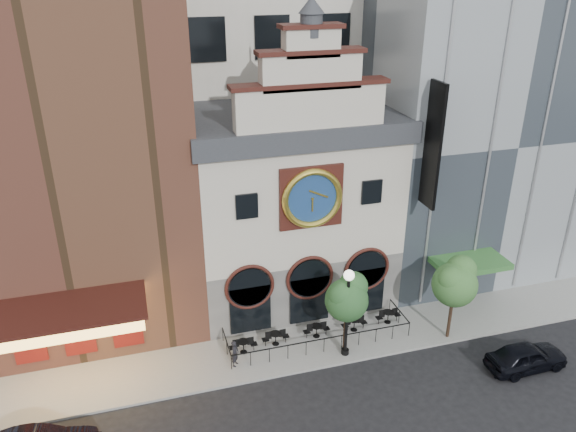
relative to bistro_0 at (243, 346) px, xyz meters
The scene contains 16 objects.
ground 5.04m from the bistro_0, 29.01° to the right, with size 120.00×120.00×0.00m, color black.
sidewalk 4.41m from the bistro_0, ahead, with size 44.00×5.00×0.15m, color gray.
clock_building 9.23m from the bistro_0, 50.95° to the left, with size 12.60×8.78×18.65m.
theater_building 16.58m from the bistro_0, 138.86° to the left, with size 14.00×15.60×25.00m.
retail_building 21.21m from the bistro_0, 23.52° to the left, with size 14.00×14.40×20.00m.
cafe_railing 4.38m from the bistro_0, ahead, with size 10.60×2.60×0.90m, color black, non-canonical shape.
bistro_0 is the anchor object (origin of this frame).
bistro_1 1.95m from the bistro_0, ahead, with size 1.58×0.68×0.90m.
bistro_2 4.44m from the bistro_0, ahead, with size 1.58×0.68×0.90m.
bistro_3 6.79m from the bistro_0, ahead, with size 1.58×0.68×0.90m.
bistro_4 9.08m from the bistro_0, ahead, with size 1.58×0.68×0.90m.
car_right 15.51m from the bistro_0, 20.49° to the right, with size 1.81×4.50×1.53m, color black.
pedestrian 1.19m from the bistro_0, 124.77° to the right, with size 0.57×0.37×1.56m, color black.
lamppost 6.41m from the bistro_0, 17.47° to the right, with size 1.72×0.69×5.41m.
tree_left 6.51m from the bistro_0, 13.17° to the right, with size 2.48×2.39×4.78m.
tree_right 12.49m from the bistro_0, ahead, with size 2.66×2.56×5.13m.
Camera 1 is at (-9.13, -22.83, 20.45)m, focal length 35.00 mm.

